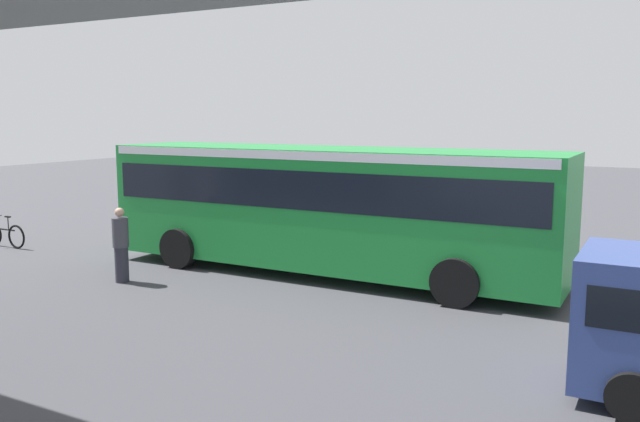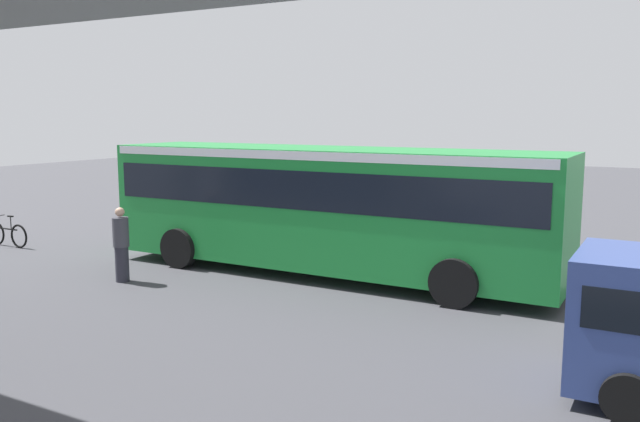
% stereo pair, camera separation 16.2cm
% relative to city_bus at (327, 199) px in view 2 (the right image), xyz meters
% --- Properties ---
extents(ground, '(80.00, 80.00, 0.00)m').
position_rel_city_bus_xyz_m(ground, '(-1.27, -0.44, -1.88)').
color(ground, '#424247').
extents(city_bus, '(11.54, 2.85, 3.15)m').
position_rel_city_bus_xyz_m(city_bus, '(0.00, 0.00, 0.00)').
color(city_bus, '#1E8C38').
rests_on(city_bus, ground).
extents(bicycle_black, '(1.77, 0.44, 0.96)m').
position_rel_city_bus_xyz_m(bicycle_black, '(10.10, 1.64, -1.51)').
color(bicycle_black, black).
rests_on(bicycle_black, ground).
extents(pedestrian, '(0.38, 0.38, 1.79)m').
position_rel_city_bus_xyz_m(pedestrian, '(3.91, 3.03, -1.00)').
color(pedestrian, '#2D2D38').
rests_on(pedestrian, ground).
extents(traffic_sign, '(0.08, 0.60, 2.80)m').
position_rel_city_bus_xyz_m(traffic_sign, '(4.34, -3.58, 0.01)').
color(traffic_sign, slate).
rests_on(traffic_sign, ground).
extents(lane_dash_left, '(2.00, 0.20, 0.01)m').
position_rel_city_bus_xyz_m(lane_dash_left, '(-5.27, -3.59, -1.88)').
color(lane_dash_left, silver).
rests_on(lane_dash_left, ground).
extents(lane_dash_centre, '(2.00, 0.20, 0.01)m').
position_rel_city_bus_xyz_m(lane_dash_centre, '(-1.27, -3.59, -1.88)').
color(lane_dash_centre, silver).
rests_on(lane_dash_centre, ground).
extents(lane_dash_right, '(2.00, 0.20, 0.01)m').
position_rel_city_bus_xyz_m(lane_dash_right, '(2.73, -3.59, -1.88)').
color(lane_dash_right, silver).
rests_on(lane_dash_right, ground).
extents(lane_dash_rightmost, '(2.00, 0.20, 0.01)m').
position_rel_city_bus_xyz_m(lane_dash_rightmost, '(6.73, -3.59, -1.88)').
color(lane_dash_rightmost, silver).
rests_on(lane_dash_rightmost, ground).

